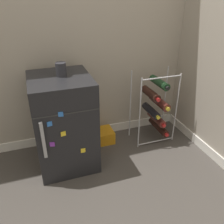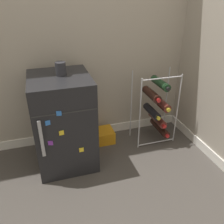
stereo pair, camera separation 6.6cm
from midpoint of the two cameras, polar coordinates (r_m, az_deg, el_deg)
The scene contains 6 objects.
ground_plane at distance 2.08m, azimuth 3.79°, elevation -14.93°, with size 14.00×14.00×0.00m, color #423D38.
wall_back at distance 2.23m, azimuth -3.09°, elevation 23.40°, with size 6.61×0.07×2.50m.
mini_fridge at distance 2.05m, azimuth -12.39°, elevation -2.40°, with size 0.48×0.56×0.80m.
wine_rack at distance 2.39m, azimuth 9.78°, elevation 1.32°, with size 0.40×0.33×0.72m.
soda_box at distance 2.44m, azimuth -3.18°, elevation -5.75°, with size 0.22×0.20×0.13m.
fridge_top_cup at distance 1.89m, azimuth -13.17°, elevation 9.96°, with size 0.08×0.08×0.11m.
Camera 1 is at (-0.66, -1.39, 1.41)m, focal length 38.00 mm.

